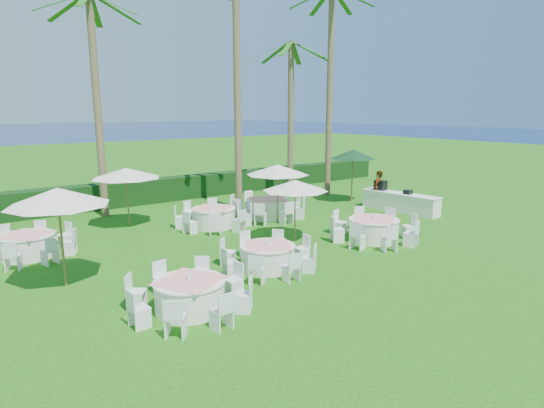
% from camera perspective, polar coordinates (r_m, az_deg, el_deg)
% --- Properties ---
extents(ground, '(120.00, 120.00, 0.00)m').
position_cam_1_polar(ground, '(13.78, 1.29, -8.15)').
color(ground, '#12520E').
rests_on(ground, ground).
extents(hedge, '(34.00, 1.00, 1.20)m').
position_cam_1_polar(hedge, '(23.93, -16.84, 1.37)').
color(hedge, black).
rests_on(hedge, ground).
extents(banquet_table_a, '(2.99, 2.99, 0.91)m').
position_cam_1_polar(banquet_table_a, '(11.14, -10.29, -11.10)').
color(banquet_table_a, white).
rests_on(banquet_table_a, ground).
extents(banquet_table_b, '(2.92, 2.92, 0.89)m').
position_cam_1_polar(banquet_table_b, '(13.71, -0.54, -6.55)').
color(banquet_table_b, white).
rests_on(banquet_table_b, ground).
extents(banquet_table_c, '(3.17, 3.17, 0.97)m').
position_cam_1_polar(banquet_table_c, '(17.04, 12.65, -3.05)').
color(banquet_table_c, white).
rests_on(banquet_table_c, ground).
extents(banquet_table_d, '(2.95, 2.95, 0.91)m').
position_cam_1_polar(banquet_table_d, '(16.76, -28.36, -4.54)').
color(banquet_table_d, white).
rests_on(banquet_table_d, ground).
extents(banquet_table_e, '(3.08, 3.08, 0.94)m').
position_cam_1_polar(banquet_table_e, '(18.69, -7.33, -1.60)').
color(banquet_table_e, white).
rests_on(banquet_table_e, ground).
extents(banquet_table_f, '(3.33, 3.33, 1.00)m').
position_cam_1_polar(banquet_table_f, '(20.12, -0.57, -0.47)').
color(banquet_table_f, white).
rests_on(banquet_table_f, ground).
extents(umbrella_a, '(2.64, 2.64, 2.71)m').
position_cam_1_polar(umbrella_a, '(13.06, -25.31, 0.82)').
color(umbrella_a, brown).
rests_on(umbrella_a, ground).
extents(umbrella_b, '(2.35, 2.35, 2.24)m').
position_cam_1_polar(umbrella_b, '(16.23, 2.93, 2.34)').
color(umbrella_b, brown).
rests_on(umbrella_b, ground).
extents(umbrella_c, '(2.73, 2.73, 2.40)m').
position_cam_1_polar(umbrella_c, '(19.24, -17.85, 3.71)').
color(umbrella_c, brown).
rests_on(umbrella_c, ground).
extents(umbrella_d, '(2.64, 2.64, 2.45)m').
position_cam_1_polar(umbrella_d, '(19.05, 0.71, 4.32)').
color(umbrella_d, brown).
rests_on(umbrella_d, ground).
extents(umbrella_green, '(2.36, 2.36, 2.70)m').
position_cam_1_polar(umbrella_green, '(23.69, 10.12, 6.15)').
color(umbrella_green, brown).
rests_on(umbrella_green, ground).
extents(buffet_table, '(1.13, 3.85, 1.35)m').
position_cam_1_polar(buffet_table, '(22.16, 15.69, 0.31)').
color(buffet_table, white).
rests_on(buffet_table, ground).
extents(staff_person, '(0.77, 0.65, 1.81)m').
position_cam_1_polar(staff_person, '(22.65, 13.11, 1.80)').
color(staff_person, gray).
rests_on(staff_person, ground).
extents(palm_b, '(4.41, 4.07, 9.40)m').
position_cam_1_polar(palm_b, '(21.29, -21.14, 12.24)').
color(palm_b, brown).
rests_on(palm_b, ground).
extents(palm_c, '(4.40, 4.01, 10.91)m').
position_cam_1_polar(palm_c, '(21.59, -4.40, 14.99)').
color(palm_c, brown).
rests_on(palm_c, ground).
extents(palm_d, '(4.19, 4.39, 8.27)m').
position_cam_1_polar(palm_d, '(25.26, 2.36, 11.47)').
color(palm_d, brown).
rests_on(palm_d, ground).
extents(palm_e, '(4.28, 4.35, 10.87)m').
position_cam_1_polar(palm_e, '(25.34, 7.26, 14.40)').
color(palm_e, brown).
rests_on(palm_e, ground).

